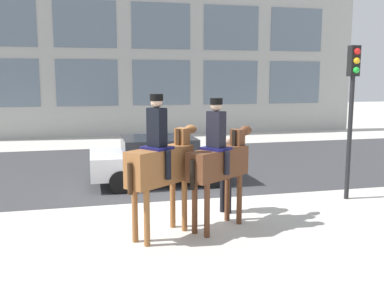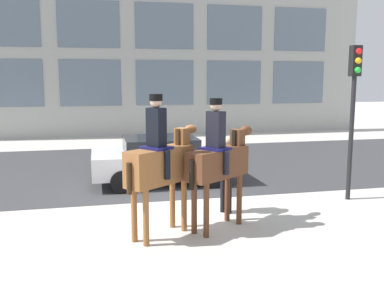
{
  "view_description": "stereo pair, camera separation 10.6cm",
  "coord_description": "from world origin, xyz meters",
  "views": [
    {
      "loc": [
        -1.78,
        -9.42,
        2.93
      ],
      "look_at": [
        0.22,
        -1.01,
        1.62
      ],
      "focal_mm": 40.0,
      "sensor_mm": 36.0,
      "label": 1
    },
    {
      "loc": [
        -1.68,
        -9.44,
        2.93
      ],
      "look_at": [
        0.22,
        -1.01,
        1.62
      ],
      "focal_mm": 40.0,
      "sensor_mm": 36.0,
      "label": 2
    }
  ],
  "objects": [
    {
      "name": "ground_plane",
      "position": [
        0.0,
        0.0,
        0.0
      ],
      "size": [
        80.0,
        80.0,
        0.0
      ],
      "primitive_type": "plane",
      "color": "beige"
    },
    {
      "name": "road_surface",
      "position": [
        0.0,
        4.75,
        0.0
      ],
      "size": [
        25.78,
        8.5,
        0.01
      ],
      "color": "#38383A",
      "rests_on": "ground_plane"
    },
    {
      "name": "mounted_horse_lead",
      "position": [
        -0.54,
        -1.74,
        1.41
      ],
      "size": [
        1.58,
        1.3,
        2.67
      ],
      "rotation": [
        0.0,
        0.0,
        0.64
      ],
      "color": "brown",
      "rests_on": "ground_plane"
    },
    {
      "name": "mounted_horse_companion",
      "position": [
        0.63,
        -1.58,
        1.38
      ],
      "size": [
        1.66,
        1.28,
        2.58
      ],
      "rotation": [
        0.0,
        0.0,
        0.6
      ],
      "color": "#59331E",
      "rests_on": "ground_plane"
    },
    {
      "name": "pedestrian_bystander",
      "position": [
        1.06,
        -0.68,
        0.98
      ],
      "size": [
        0.71,
        0.79,
        1.68
      ],
      "rotation": [
        0.0,
        0.0,
        -2.55
      ],
      "color": "black",
      "rests_on": "ground_plane"
    },
    {
      "name": "street_car_near_lane",
      "position": [
        0.13,
        2.4,
        0.7
      ],
      "size": [
        3.99,
        2.03,
        1.32
      ],
      "color": "silver",
      "rests_on": "ground_plane"
    },
    {
      "name": "traffic_light",
      "position": [
        4.32,
        -0.31,
        2.51
      ],
      "size": [
        0.24,
        0.29,
        3.72
      ],
      "color": "black",
      "rests_on": "ground_plane"
    }
  ]
}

